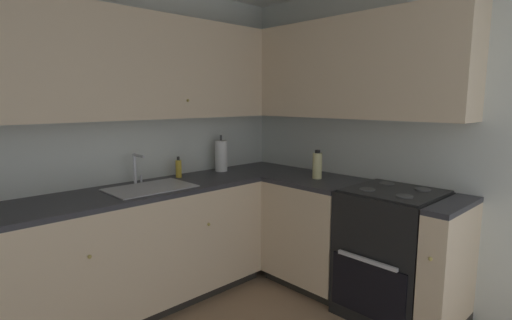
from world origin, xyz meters
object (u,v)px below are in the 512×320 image
at_px(oven_range, 392,252).
at_px(soap_bottle, 179,168).
at_px(oil_bottle, 317,165).
at_px(paper_towel_roll, 221,156).

relative_size(oven_range, soap_bottle, 6.10).
bearing_deg(oil_bottle, soap_bottle, 133.81).
relative_size(oven_range, paper_towel_roll, 3.14).
bearing_deg(soap_bottle, oil_bottle, -46.19).
xyz_separation_m(soap_bottle, paper_towel_roll, (0.44, -0.02, 0.06)).
bearing_deg(oven_range, oil_bottle, 91.62).
xyz_separation_m(oven_range, oil_bottle, (-0.02, 0.67, 0.56)).
height_order(paper_towel_roll, oil_bottle, paper_towel_roll).
distance_m(paper_towel_roll, oil_bottle, 0.89).
relative_size(oven_range, oil_bottle, 4.50).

